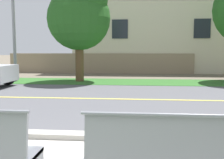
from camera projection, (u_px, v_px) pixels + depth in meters
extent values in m
plane|color=#665B4C|center=(115.00, 92.00, 10.68)|extent=(140.00, 140.00, 0.00)
cube|color=#ADA89E|center=(90.00, 136.00, 5.08)|extent=(44.00, 0.30, 0.11)
cube|color=#515156|center=(111.00, 99.00, 9.19)|extent=(52.00, 8.00, 0.01)
cube|color=#E0CC4C|center=(111.00, 99.00, 9.19)|extent=(48.00, 0.14, 0.01)
cube|color=#2D6026|center=(120.00, 82.00, 14.10)|extent=(48.00, 2.80, 0.02)
cube|color=slate|center=(161.00, 159.00, 3.08)|extent=(1.74, 0.44, 0.05)
cube|color=slate|center=(163.00, 141.00, 2.86)|extent=(1.67, 0.12, 0.52)
cylinder|color=slate|center=(164.00, 115.00, 2.82)|extent=(1.74, 0.04, 0.04)
cylinder|color=black|center=(8.00, 78.00, 12.85)|extent=(0.64, 0.18, 0.64)
cylinder|color=gray|center=(13.00, 15.00, 13.85)|extent=(0.16, 0.16, 6.79)
cylinder|color=brown|center=(80.00, 62.00, 14.26)|extent=(0.43, 0.43, 2.04)
sphere|color=#23561E|center=(79.00, 18.00, 14.01)|extent=(3.26, 3.26, 3.26)
cube|color=gray|center=(100.00, 63.00, 19.25)|extent=(13.00, 0.36, 1.40)
cube|color=beige|center=(157.00, 35.00, 21.80)|extent=(12.33, 6.40, 5.60)
cube|color=#232833|center=(120.00, 29.00, 18.83)|extent=(1.10, 0.06, 1.30)
cube|color=#232833|center=(202.00, 28.00, 18.31)|extent=(1.10, 0.06, 1.30)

